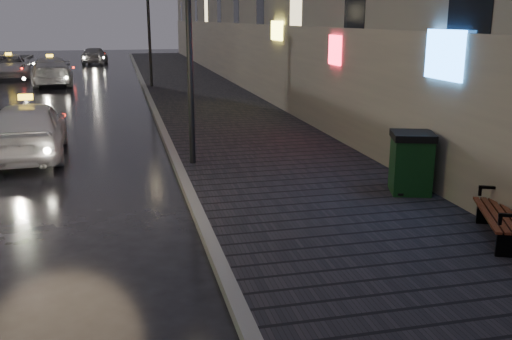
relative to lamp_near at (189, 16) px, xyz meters
The scene contains 11 objects.
ground 7.18m from the lamp_near, 107.14° to the right, with size 120.00×120.00×0.00m, color black.
sidewalk 15.52m from the lamp_near, 82.22° to the left, with size 4.60×58.00×0.15m, color black.
curb 15.39m from the lamp_near, 91.34° to the left, with size 0.20×58.00×0.15m, color slate.
lamp_near is the anchor object (origin of this frame).
lamp_far 16.00m from the lamp_near, 90.00° to the left, with size 0.36×0.36×5.28m.
bench 7.75m from the lamp_near, 55.59° to the right, with size 1.18×1.75×0.85m.
trash_bin 5.76m from the lamp_near, 41.02° to the right, with size 0.98×0.98×1.19m.
taxi_near 5.22m from the lamp_near, 151.01° to the left, with size 1.74×4.32×1.47m, color silver.
taxi_mid 19.97m from the lamp_near, 104.79° to the left, with size 2.06×5.06×1.47m, color silver.
taxi_far 25.44m from the lamp_near, 108.19° to the left, with size 2.20×4.76×1.32m, color silver.
car_far 33.54m from the lamp_near, 95.64° to the left, with size 1.58×3.93×1.34m, color gray.
Camera 1 is at (0.27, -7.02, 3.46)m, focal length 40.00 mm.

